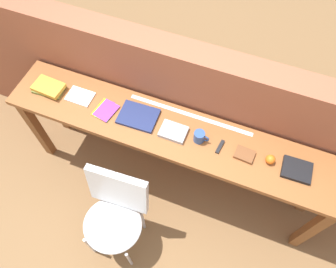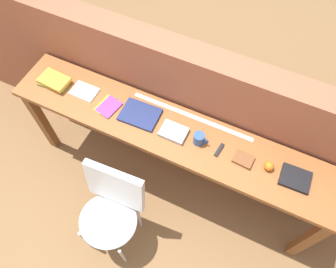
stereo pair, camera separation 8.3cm
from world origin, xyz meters
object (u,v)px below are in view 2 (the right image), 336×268
object	(u,v)px
book_stack_leftmost	(54,81)
leather_journal_brown	(243,159)
multitool_folded	(219,150)
sports_ball_small	(269,166)
pamphlet_pile_colourful	(108,106)
book_open_centre	(140,115)
book_repair_rightmost	(295,178)
mug	(199,139)
chair_white_moulded	(111,209)
magazine_cycling	(84,91)

from	to	relation	value
book_stack_leftmost	leather_journal_brown	xyz separation A→B (m)	(1.53, -0.00, -0.02)
multitool_folded	sports_ball_small	xyz separation A→B (m)	(0.34, 0.02, 0.02)
leather_journal_brown	multitool_folded	bearing A→B (deg)	-176.09
pamphlet_pile_colourful	book_open_centre	size ratio (longest dim) A/B	0.69
book_stack_leftmost	book_open_centre	size ratio (longest dim) A/B	0.88
book_stack_leftmost	book_repair_rightmost	bearing A→B (deg)	0.38
book_open_centre	pamphlet_pile_colourful	bearing A→B (deg)	-174.56
mug	sports_ball_small	bearing A→B (deg)	1.53
book_stack_leftmost	mug	xyz separation A→B (m)	(1.21, 0.00, 0.02)
leather_journal_brown	book_repair_rightmost	size ratio (longest dim) A/B	0.68
chair_white_moulded	leather_journal_brown	world-z (taller)	leather_journal_brown
book_open_centre	sports_ball_small	size ratio (longest dim) A/B	4.24
chair_white_moulded	multitool_folded	size ratio (longest dim) A/B	8.10
pamphlet_pile_colourful	mug	xyz separation A→B (m)	(0.72, 0.01, 0.04)
multitool_folded	book_repair_rightmost	world-z (taller)	book_repair_rightmost
book_open_centre	mug	xyz separation A→B (m)	(0.47, -0.02, 0.03)
magazine_cycling	pamphlet_pile_colourful	bearing A→B (deg)	-9.89
multitool_folded	leather_journal_brown	xyz separation A→B (m)	(0.17, 0.00, 0.00)
magazine_cycling	book_stack_leftmost	bearing A→B (deg)	-173.38
multitool_folded	book_repair_rightmost	size ratio (longest dim) A/B	0.57
book_repair_rightmost	book_open_centre	bearing A→B (deg)	177.58
chair_white_moulded	pamphlet_pile_colourful	bearing A→B (deg)	117.36
book_open_centre	multitool_folded	size ratio (longest dim) A/B	2.51
book_stack_leftmost	sports_ball_small	size ratio (longest dim) A/B	3.71
chair_white_moulded	book_stack_leftmost	world-z (taller)	book_stack_leftmost
multitool_folded	book_repair_rightmost	distance (m)	0.52
leather_journal_brown	book_repair_rightmost	world-z (taller)	book_repair_rightmost
pamphlet_pile_colourful	sports_ball_small	distance (m)	1.21
pamphlet_pile_colourful	book_repair_rightmost	xyz separation A→B (m)	(1.39, 0.03, 0.01)
sports_ball_small	book_stack_leftmost	bearing A→B (deg)	-179.52
book_stack_leftmost	magazine_cycling	size ratio (longest dim) A/B	1.24
book_stack_leftmost	mug	bearing A→B (deg)	0.05
pamphlet_pile_colourful	book_open_centre	distance (m)	0.25
mug	leather_journal_brown	xyz separation A→B (m)	(0.32, -0.00, -0.03)
book_repair_rightmost	book_stack_leftmost	bearing A→B (deg)	178.33
magazine_cycling	sports_ball_small	world-z (taller)	sports_ball_small
book_repair_rightmost	sports_ball_small	bearing A→B (deg)	177.39
mug	pamphlet_pile_colourful	bearing A→B (deg)	-178.85
book_stack_leftmost	book_open_centre	xyz separation A→B (m)	(0.73, 0.02, -0.02)
chair_white_moulded	sports_ball_small	bearing A→B (deg)	34.33
book_open_centre	multitool_folded	world-z (taller)	book_open_centre
book_stack_leftmost	multitool_folded	world-z (taller)	book_stack_leftmost
book_stack_leftmost	magazine_cycling	xyz separation A→B (m)	(0.25, 0.03, -0.02)
chair_white_moulded	book_open_centre	world-z (taller)	book_open_centre
pamphlet_pile_colourful	leather_journal_brown	size ratio (longest dim) A/B	1.47
magazine_cycling	sports_ball_small	size ratio (longest dim) A/B	3.00
book_stack_leftmost	sports_ball_small	xyz separation A→B (m)	(1.70, 0.01, 0.00)
magazine_cycling	sports_ball_small	bearing A→B (deg)	-0.40
mug	sports_ball_small	distance (m)	0.49
book_stack_leftmost	magazine_cycling	world-z (taller)	book_stack_leftmost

